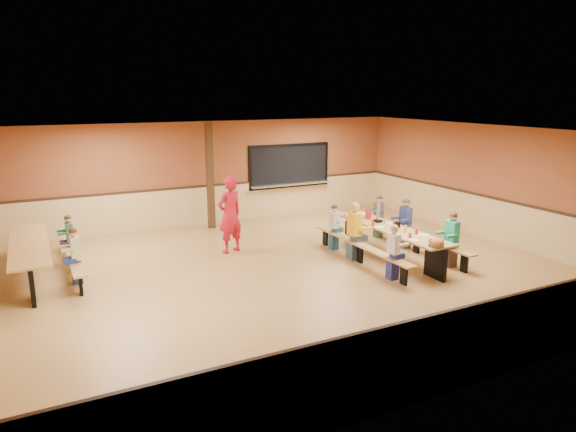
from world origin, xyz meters
name	(u,v)px	position (x,y,z in m)	size (l,w,h in m)	color
ground	(286,273)	(0.00, 0.00, 0.00)	(12.00, 12.00, 0.00)	olive
room_envelope	(286,243)	(0.00, 0.00, 0.69)	(12.04, 10.04, 3.02)	brown
kitchen_pass_through	(290,168)	(2.60, 4.96, 1.49)	(2.78, 0.28, 1.38)	black
structural_post	(210,176)	(-0.20, 4.40, 1.50)	(0.18, 0.18, 3.00)	#321F10
cafeteria_table_main	(390,236)	(2.66, -0.12, 0.53)	(1.91, 3.70, 0.74)	#AC8044
cafeteria_table_second	(30,253)	(-4.89, 2.25, 0.53)	(1.91, 3.70, 0.74)	#AC8044
seated_child_white_left	(393,253)	(1.83, -1.30, 0.58)	(0.34, 0.28, 1.15)	silver
seated_adult_yellow	(354,232)	(1.83, 0.15, 0.67)	(0.43, 0.35, 1.34)	#EFB014
seated_child_grey_left	(334,228)	(1.83, 1.03, 0.56)	(0.32, 0.27, 1.12)	#B7B7B7
seated_child_teal_right	(451,240)	(3.48, -1.24, 0.62)	(0.38, 0.31, 1.24)	teal
seated_child_navy_right	(405,224)	(3.48, 0.34, 0.62)	(0.38, 0.31, 1.24)	navy
seated_child_char_right	(379,217)	(3.48, 1.43, 0.56)	(0.33, 0.27, 1.13)	#42464B
seated_child_green_sec	(70,240)	(-4.07, 2.77, 0.56)	(0.33, 0.27, 1.12)	#2C6343
seated_child_tan_sec	(75,256)	(-4.07, 1.42, 0.57)	(0.34, 0.28, 1.14)	beige
standing_woman	(230,215)	(-0.52, 1.98, 0.94)	(0.68, 0.45, 1.88)	red
punch_pitcher	(368,214)	(2.69, 0.81, 0.85)	(0.16, 0.16, 0.22)	red
chip_bowl	(436,243)	(2.55, -1.77, 0.81)	(0.32, 0.32, 0.15)	orange
napkin_dispenser	(397,225)	(2.78, -0.19, 0.80)	(0.10, 0.14, 0.13)	black
condiment_mustard	(406,229)	(2.67, -0.65, 0.82)	(0.06, 0.06, 0.17)	yellow
condiment_ketchup	(394,225)	(2.65, -0.26, 0.82)	(0.06, 0.06, 0.17)	#B2140F
table_paddle	(378,217)	(2.69, 0.42, 0.88)	(0.16, 0.16, 0.56)	black
place_settings	(390,225)	(2.66, -0.12, 0.80)	(0.65, 3.30, 0.11)	beige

